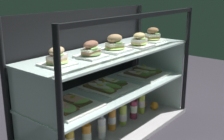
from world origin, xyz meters
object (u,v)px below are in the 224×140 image
at_px(juice_bottle_back_right, 112,119).
at_px(juice_bottle_back_left, 141,103).
at_px(juice_bottle_front_right_end, 102,127).
at_px(plated_roll_sandwich_mid_left, 91,51).
at_px(open_sandwich_tray_mid_left, 107,86).
at_px(juice_bottle_front_second, 87,135).
at_px(plated_roll_sandwich_right_of_center, 153,36).
at_px(orange_fruit_near_left_post, 143,104).
at_px(plated_roll_sandwich_left_of_center, 115,45).
at_px(juice_bottle_tucked_behind, 70,140).
at_px(plated_roll_sandwich_near_left_corner, 57,58).
at_px(open_sandwich_tray_near_right_corner, 144,73).
at_px(plated_roll_sandwich_mid_right, 139,41).
at_px(juice_bottle_near_post, 123,114).
at_px(open_sandwich_tray_far_right, 69,105).
at_px(orange_fruit_beside_bottles, 154,106).
at_px(juice_bottle_front_left_end, 134,108).

relative_size(juice_bottle_back_right, juice_bottle_back_left, 1.00).
xyz_separation_m(juice_bottle_front_right_end, juice_bottle_back_right, (0.14, 0.01, 0.01)).
height_order(plated_roll_sandwich_mid_left, juice_bottle_front_right_end, plated_roll_sandwich_mid_left).
height_order(open_sandwich_tray_mid_left, juice_bottle_front_second, open_sandwich_tray_mid_left).
height_order(plated_roll_sandwich_right_of_center, orange_fruit_near_left_post, plated_roll_sandwich_right_of_center).
height_order(plated_roll_sandwich_left_of_center, plated_roll_sandwich_right_of_center, plated_roll_sandwich_left_of_center).
relative_size(juice_bottle_tucked_behind, orange_fruit_near_left_post, 3.28).
relative_size(plated_roll_sandwich_near_left_corner, open_sandwich_tray_near_right_corner, 0.53).
distance_m(open_sandwich_tray_mid_left, open_sandwich_tray_near_right_corner, 0.46).
height_order(plated_roll_sandwich_mid_right, juice_bottle_front_second, plated_roll_sandwich_mid_right).
height_order(plated_roll_sandwich_mid_right, plated_roll_sandwich_right_of_center, plated_roll_sandwich_right_of_center).
bearing_deg(plated_roll_sandwich_mid_left, orange_fruit_near_left_post, 5.81).
height_order(plated_roll_sandwich_left_of_center, open_sandwich_tray_near_right_corner, plated_roll_sandwich_left_of_center).
bearing_deg(plated_roll_sandwich_left_of_center, juice_bottle_front_second, 177.44).
distance_m(plated_roll_sandwich_near_left_corner, juice_bottle_near_post, 0.89).
relative_size(plated_roll_sandwich_mid_left, juice_bottle_back_right, 0.77).
height_order(open_sandwich_tray_far_right, open_sandwich_tray_mid_left, open_sandwich_tray_mid_left).
height_order(juice_bottle_near_post, orange_fruit_near_left_post, juice_bottle_near_post).
height_order(juice_bottle_back_right, orange_fruit_near_left_post, juice_bottle_back_right).
relative_size(plated_roll_sandwich_mid_right, plated_roll_sandwich_right_of_center, 1.02).
relative_size(open_sandwich_tray_far_right, juice_bottle_front_second, 1.70).
xyz_separation_m(plated_roll_sandwich_left_of_center, juice_bottle_front_second, (-0.30, 0.01, -0.60)).
relative_size(open_sandwich_tray_far_right, orange_fruit_beside_bottles, 4.64).
bearing_deg(juice_bottle_near_post, orange_fruit_near_left_post, 9.16).
relative_size(plated_roll_sandwich_mid_left, open_sandwich_tray_near_right_corner, 0.52).
height_order(open_sandwich_tray_near_right_corner, juice_bottle_front_left_end, open_sandwich_tray_near_right_corner).
distance_m(open_sandwich_tray_mid_left, juice_bottle_front_left_end, 0.40).
relative_size(open_sandwich_tray_far_right, juice_bottle_front_left_end, 1.56).
bearing_deg(juice_bottle_tucked_behind, plated_roll_sandwich_mid_left, -9.55).
relative_size(plated_roll_sandwich_near_left_corner, juice_bottle_front_second, 0.90).
xyz_separation_m(plated_roll_sandwich_left_of_center, plated_roll_sandwich_right_of_center, (0.52, -0.00, -0.00)).
xyz_separation_m(plated_roll_sandwich_right_of_center, open_sandwich_tray_near_right_corner, (-0.07, 0.03, -0.32)).
bearing_deg(plated_roll_sandwich_mid_left, juice_bottle_front_left_end, 1.33).
xyz_separation_m(plated_roll_sandwich_mid_left, juice_bottle_tucked_behind, (-0.19, 0.03, -0.58)).
bearing_deg(juice_bottle_back_right, orange_fruit_beside_bottles, -5.29).
bearing_deg(open_sandwich_tray_mid_left, open_sandwich_tray_near_right_corner, -4.38).
height_order(plated_roll_sandwich_near_left_corner, plated_roll_sandwich_mid_right, plated_roll_sandwich_near_left_corner).
xyz_separation_m(plated_roll_sandwich_mid_right, juice_bottle_front_right_end, (-0.41, 0.05, -0.60)).
height_order(open_sandwich_tray_far_right, juice_bottle_front_second, open_sandwich_tray_far_right).
xyz_separation_m(juice_bottle_front_second, juice_bottle_back_left, (0.72, 0.01, 0.01)).
bearing_deg(open_sandwich_tray_near_right_corner, juice_bottle_back_left, -175.54).
xyz_separation_m(plated_roll_sandwich_mid_left, open_sandwich_tray_far_right, (-0.20, 0.01, -0.32)).
relative_size(orange_fruit_beside_bottles, orange_fruit_near_left_post, 1.02).
height_order(juice_bottle_front_left_end, orange_fruit_near_left_post, juice_bottle_front_left_end).
distance_m(plated_roll_sandwich_left_of_center, orange_fruit_beside_bottles, 0.85).
xyz_separation_m(plated_roll_sandwich_mid_left, open_sandwich_tray_mid_left, (0.24, 0.06, -0.32)).
height_order(plated_roll_sandwich_left_of_center, juice_bottle_front_second, plated_roll_sandwich_left_of_center).
bearing_deg(juice_bottle_back_right, juice_bottle_near_post, -2.81).
bearing_deg(open_sandwich_tray_mid_left, juice_bottle_tucked_behind, -176.01).
xyz_separation_m(open_sandwich_tray_far_right, juice_bottle_front_left_end, (0.73, -0.00, -0.27)).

